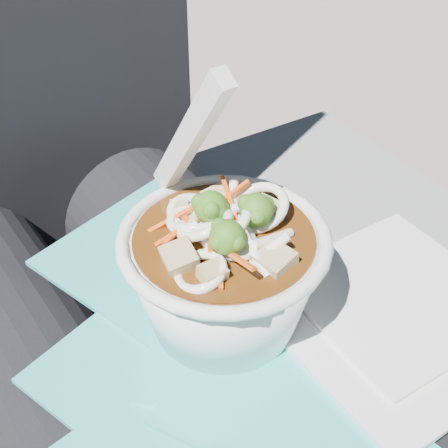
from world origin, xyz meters
TOP-DOWN VIEW (x-y plane):
  - lap at (0.00, 0.00)m, footprint 0.32×0.48m
  - person_body at (0.00, 0.09)m, footprint 0.34×0.94m
  - plastic_bag at (0.02, -0.05)m, footprint 0.31×0.40m
  - napkins at (0.13, -0.09)m, footprint 0.17×0.17m
  - udon_bowl at (0.03, -0.03)m, footprint 0.16×0.16m

SIDE VIEW (x-z plane):
  - lap at x=0.00m, z-range 0.45..0.60m
  - person_body at x=0.00m, z-range 0.05..1.05m
  - plastic_bag at x=0.02m, z-range 0.60..0.61m
  - napkins at x=0.13m, z-range 0.61..0.62m
  - udon_bowl at x=0.03m, z-range 0.57..0.76m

